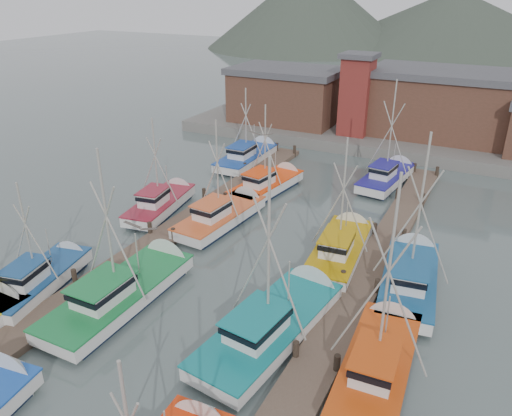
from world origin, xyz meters
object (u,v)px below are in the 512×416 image
at_px(boat_8, 225,214).
at_px(boat_12, 269,184).
at_px(lookout_tower, 357,94).
at_px(boat_4, 127,289).

height_order(boat_8, boat_12, boat_8).
relative_size(lookout_tower, boat_12, 0.96).
bearing_deg(boat_12, lookout_tower, 89.82).
height_order(lookout_tower, boat_8, lookout_tower).
bearing_deg(boat_4, boat_12, 89.15).
bearing_deg(boat_12, boat_4, -82.75).
height_order(boat_4, boat_8, boat_4).
distance_m(boat_4, boat_8, 11.03).
bearing_deg(boat_4, lookout_tower, 85.59).
xyz_separation_m(boat_8, boat_12, (0.29, 7.03, -0.00)).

